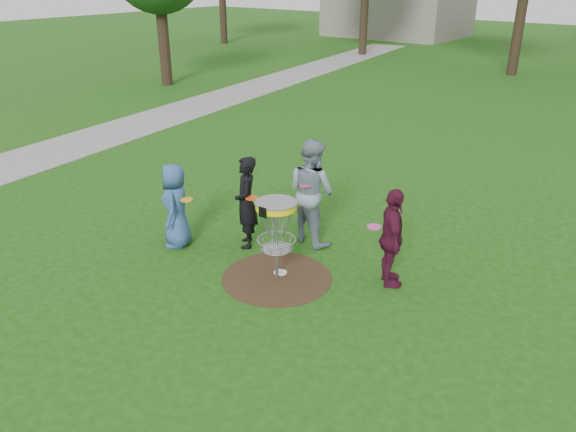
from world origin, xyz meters
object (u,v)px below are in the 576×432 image
Objects in this scene: player_blue at (176,205)px; player_black at (246,202)px; disc_golf_basket at (276,221)px; player_grey at (311,192)px; player_maroon at (392,238)px.

player_black is (1.01, 0.74, 0.07)m from player_blue.
player_blue is 2.20m from disc_golf_basket.
player_blue is at bearing -96.16° from player_black.
player_grey is at bearing 94.28° from player_black.
disc_golf_basket is (1.17, -0.61, 0.18)m from player_black.
player_maroon is at bearing 31.80° from disc_golf_basket.
player_grey reaches higher than player_maroon.
disc_golf_basket is at bearing 113.94° from player_grey.
player_blue is at bearing -176.42° from disc_golf_basket.
player_black reaches higher than player_blue.
player_grey is at bearing 103.96° from disc_golf_basket.
disc_golf_basket is at bearing 84.60° from player_maroon.
player_grey is at bearing 95.10° from player_blue.
player_black is at bearing 152.53° from disc_golf_basket.
player_grey reaches higher than player_black.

